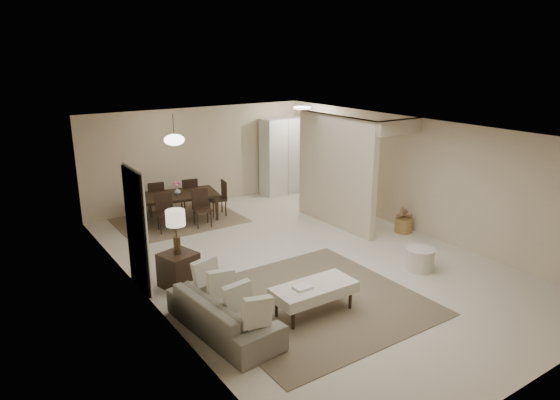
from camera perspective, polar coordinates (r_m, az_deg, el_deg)
floor at (r=9.63m, az=2.66°, el=-6.84°), size 9.00×9.00×0.00m
ceiling at (r=8.93m, az=2.88°, el=8.03°), size 9.00×9.00×0.00m
back_wall at (r=12.98m, az=-9.23°, el=4.94°), size 6.00×0.00×6.00m
left_wall at (r=7.86m, az=-15.08°, el=-3.13°), size 0.00×9.00×9.00m
right_wall at (r=11.20m, az=15.18°, el=2.71°), size 0.00×9.00×9.00m
partition at (r=11.24m, az=6.33°, el=3.24°), size 0.15×2.50×2.50m
doorway at (r=8.49m, az=-16.12°, el=-3.40°), size 0.04×0.90×2.04m
pantry_cabinet at (r=13.86m, az=0.29°, el=5.05°), size 1.20×0.55×2.10m
flush_light at (r=12.85m, az=2.54°, el=10.48°), size 0.44×0.44×0.05m
living_rug at (r=8.14m, az=3.69°, el=-11.45°), size 3.20×3.20×0.01m
sofa at (r=7.26m, az=-6.47°, el=-12.72°), size 2.03×0.95×0.58m
ottoman_bench at (r=7.65m, az=3.92°, el=-10.28°), size 1.31×0.61×0.47m
side_table at (r=8.67m, az=-11.51°, el=-7.81°), size 0.66×0.66×0.59m
table_lamp at (r=8.36m, az=-11.84°, el=-2.45°), size 0.32×0.32×0.76m
round_pouf at (r=9.47m, az=15.69°, el=-6.55°), size 0.52×0.52×0.41m
wicker_basket at (r=11.32m, az=13.93°, el=-2.80°), size 0.42×0.42×0.32m
dining_rug at (r=12.02m, az=-11.45°, el=-2.27°), size 2.80×2.10×0.01m
dining_table at (r=11.92m, az=-11.54°, el=-0.84°), size 1.98×1.33×0.64m
dining_chairs at (r=11.89m, az=-11.57°, el=-0.36°), size 2.32×1.84×0.85m
vase at (r=11.81m, az=-11.65°, el=1.01°), size 0.17×0.17×0.16m
yellow_mat at (r=12.54m, az=5.38°, el=-1.22°), size 1.04×0.74×0.01m
pendant_light at (r=11.56m, az=-12.00°, el=6.75°), size 0.46×0.46×0.71m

